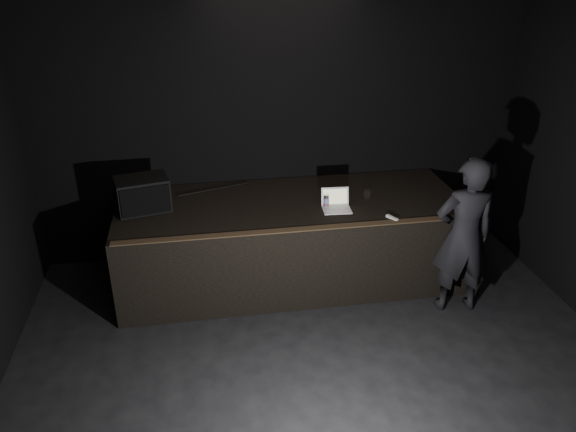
# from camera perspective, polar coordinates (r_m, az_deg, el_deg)

# --- Properties ---
(room_walls) EXTENTS (6.10, 7.10, 3.52)m
(room_walls) POSITION_cam_1_polar(r_m,az_deg,el_deg) (3.68, 7.70, -1.37)
(room_walls) COLOR black
(room_walls) RESTS_ON ground
(stage_riser) EXTENTS (4.00, 1.50, 1.00)m
(stage_riser) POSITION_cam_1_polar(r_m,az_deg,el_deg) (6.73, 0.32, -2.44)
(stage_riser) COLOR black
(stage_riser) RESTS_ON ground
(riser_lip) EXTENTS (3.92, 0.10, 0.01)m
(riser_lip) POSITION_cam_1_polar(r_m,az_deg,el_deg) (5.88, 1.52, -1.32)
(riser_lip) COLOR brown
(riser_lip) RESTS_ON stage_riser
(stage_monitor) EXTENTS (0.64, 0.53, 0.38)m
(stage_monitor) POSITION_cam_1_polar(r_m,az_deg,el_deg) (6.45, -14.55, 2.16)
(stage_monitor) COLOR black
(stage_monitor) RESTS_ON stage_riser
(cable) EXTENTS (0.86, 0.28, 0.02)m
(cable) POSITION_cam_1_polar(r_m,az_deg,el_deg) (6.89, -7.53, 2.70)
(cable) COLOR black
(cable) RESTS_ON stage_riser
(laptop) EXTENTS (0.33, 0.30, 0.22)m
(laptop) POSITION_cam_1_polar(r_m,az_deg,el_deg) (6.35, 4.90, 1.25)
(laptop) COLOR silver
(laptop) RESTS_ON stage_riser
(beer_can) EXTENTS (0.07, 0.07, 0.16)m
(beer_can) POSITION_cam_1_polar(r_m,az_deg,el_deg) (6.36, 3.90, 1.52)
(beer_can) COLOR silver
(beer_can) RESTS_ON stage_riser
(plastic_cup) EXTENTS (0.09, 0.09, 0.11)m
(plastic_cup) POSITION_cam_1_polar(r_m,az_deg,el_deg) (6.63, 8.05, 2.15)
(plastic_cup) COLOR white
(plastic_cup) RESTS_ON stage_riser
(wii_remote) EXTENTS (0.10, 0.15, 0.03)m
(wii_remote) POSITION_cam_1_polar(r_m,az_deg,el_deg) (6.20, 10.52, -0.19)
(wii_remote) COLOR white
(wii_remote) RESTS_ON stage_riser
(person) EXTENTS (0.68, 0.47, 1.78)m
(person) POSITION_cam_1_polar(r_m,az_deg,el_deg) (6.26, 17.40, -2.00)
(person) COLOR black
(person) RESTS_ON ground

